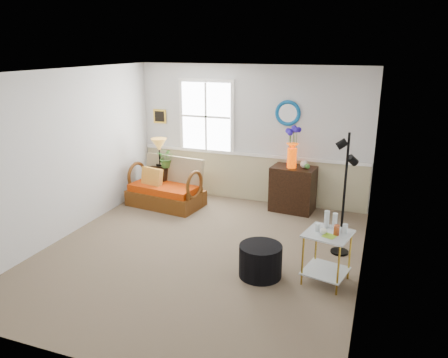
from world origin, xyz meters
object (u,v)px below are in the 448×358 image
(ottoman, at_px, (260,261))
(loveseat, at_px, (165,183))
(lamp_stand, at_px, (162,182))
(floor_lamp, at_px, (344,195))
(cabinet, at_px, (293,189))
(side_table, at_px, (326,258))

(ottoman, bearing_deg, loveseat, 140.96)
(lamp_stand, bearing_deg, floor_lamp, -19.01)
(lamp_stand, xyz_separation_m, cabinet, (2.56, 0.24, 0.08))
(lamp_stand, distance_m, ottoman, 3.51)
(loveseat, distance_m, side_table, 3.71)
(cabinet, xyz_separation_m, floor_lamp, (1.01, -1.47, 0.48))
(loveseat, bearing_deg, cabinet, 21.32)
(loveseat, relative_size, ottoman, 2.41)
(loveseat, distance_m, cabinet, 2.38)
(side_table, bearing_deg, lamp_stand, 148.42)
(floor_lamp, bearing_deg, loveseat, 150.64)
(loveseat, height_order, floor_lamp, floor_lamp)
(loveseat, relative_size, cabinet, 1.65)
(cabinet, distance_m, floor_lamp, 1.85)
(lamp_stand, bearing_deg, cabinet, 5.33)
(side_table, height_order, floor_lamp, floor_lamp)
(cabinet, height_order, floor_lamp, floor_lamp)
(side_table, bearing_deg, floor_lamp, 84.40)
(cabinet, bearing_deg, loveseat, -160.74)
(cabinet, relative_size, floor_lamp, 0.46)
(lamp_stand, height_order, cabinet, cabinet)
(side_table, relative_size, floor_lamp, 0.38)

